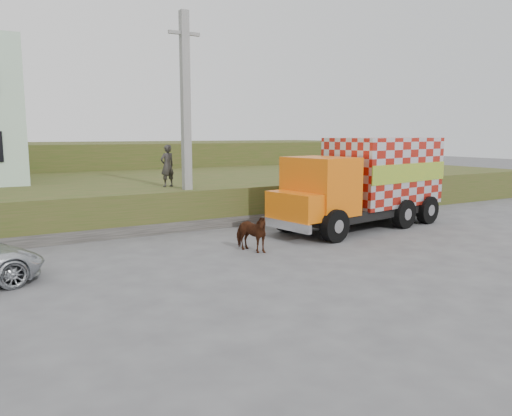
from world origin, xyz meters
TOP-DOWN VIEW (x-y plane):
  - ground at (0.00, 0.00)m, footprint 120.00×120.00m
  - embankment at (0.00, 10.00)m, footprint 40.00×12.00m
  - embankment_far at (0.00, 22.00)m, footprint 40.00×12.00m
  - retaining_strip at (-2.00, 4.20)m, footprint 16.00×0.50m
  - utility_pole at (-1.00, 4.60)m, footprint 1.20×0.30m
  - cargo_truck at (5.18, 1.52)m, footprint 8.01×3.74m
  - cow at (-0.80, 0.09)m, footprint 1.05×1.52m
  - pedestrian at (-1.27, 5.97)m, footprint 0.69×0.54m

SIDE VIEW (x-z plane):
  - ground at x=0.00m, z-range 0.00..0.00m
  - retaining_strip at x=-2.00m, z-range 0.00..0.40m
  - cow at x=-0.80m, z-range 0.00..1.17m
  - embankment at x=0.00m, z-range 0.00..1.50m
  - embankment_far at x=0.00m, z-range 0.00..3.00m
  - cargo_truck at x=5.18m, z-range 0.05..3.49m
  - pedestrian at x=-1.27m, z-range 1.50..3.17m
  - utility_pole at x=-1.00m, z-range 0.08..8.07m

